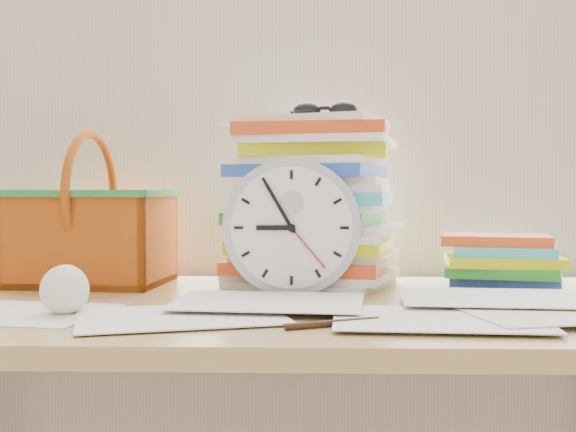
{
  "coord_description": "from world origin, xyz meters",
  "views": [
    {
      "loc": [
        0.03,
        0.41,
        0.93
      ],
      "look_at": [
        -0.0,
        1.6,
        0.89
      ],
      "focal_mm": 45.0,
      "sensor_mm": 36.0,
      "label": 1
    }
  ],
  "objects_px": {
    "desk": "(291,347)",
    "clock": "(292,227)",
    "paper_stack": "(311,202)",
    "book_stack": "(502,260)",
    "basket": "(91,209)"
  },
  "relations": [
    {
      "from": "desk",
      "to": "clock",
      "type": "relative_size",
      "value": 5.83
    },
    {
      "from": "paper_stack",
      "to": "book_stack",
      "type": "distance_m",
      "value": 0.39
    },
    {
      "from": "clock",
      "to": "book_stack",
      "type": "height_order",
      "value": "clock"
    },
    {
      "from": "clock",
      "to": "basket",
      "type": "bearing_deg",
      "value": 161.17
    },
    {
      "from": "clock",
      "to": "basket",
      "type": "xyz_separation_m",
      "value": [
        -0.4,
        0.13,
        0.03
      ]
    },
    {
      "from": "paper_stack",
      "to": "clock",
      "type": "xyz_separation_m",
      "value": [
        -0.03,
        -0.14,
        -0.04
      ]
    },
    {
      "from": "book_stack",
      "to": "basket",
      "type": "height_order",
      "value": "basket"
    },
    {
      "from": "book_stack",
      "to": "clock",
      "type": "bearing_deg",
      "value": -160.9
    },
    {
      "from": "paper_stack",
      "to": "book_stack",
      "type": "relative_size",
      "value": 1.37
    },
    {
      "from": "paper_stack",
      "to": "book_stack",
      "type": "height_order",
      "value": "paper_stack"
    },
    {
      "from": "paper_stack",
      "to": "basket",
      "type": "height_order",
      "value": "paper_stack"
    },
    {
      "from": "paper_stack",
      "to": "book_stack",
      "type": "bearing_deg",
      "value": 0.38
    },
    {
      "from": "basket",
      "to": "desk",
      "type": "bearing_deg",
      "value": -22.84
    },
    {
      "from": "basket",
      "to": "book_stack",
      "type": "bearing_deg",
      "value": 5.92
    },
    {
      "from": "desk",
      "to": "basket",
      "type": "relative_size",
      "value": 4.76
    }
  ]
}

